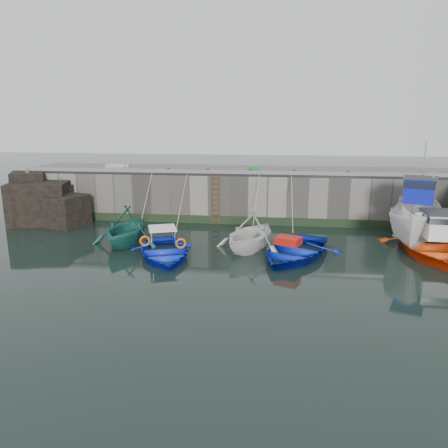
# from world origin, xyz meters

# --- Properties ---
(ground) EXTENTS (120.00, 120.00, 0.00)m
(ground) POSITION_xyz_m (0.00, 0.00, 0.00)
(ground) COLOR black
(ground) RESTS_ON ground
(quay_back) EXTENTS (30.00, 5.00, 3.00)m
(quay_back) POSITION_xyz_m (0.00, 12.50, 1.50)
(quay_back) COLOR slate
(quay_back) RESTS_ON ground
(road_back) EXTENTS (30.00, 5.00, 0.16)m
(road_back) POSITION_xyz_m (0.00, 12.50, 3.08)
(road_back) COLOR black
(road_back) RESTS_ON quay_back
(kerb_back) EXTENTS (30.00, 0.30, 0.20)m
(kerb_back) POSITION_xyz_m (0.00, 10.15, 3.26)
(kerb_back) COLOR slate
(kerb_back) RESTS_ON road_back
(algae_back) EXTENTS (30.00, 0.08, 0.50)m
(algae_back) POSITION_xyz_m (0.00, 9.96, 0.25)
(algae_back) COLOR black
(algae_back) RESTS_ON ground
(rock_outcrop) EXTENTS (5.85, 4.24, 3.41)m
(rock_outcrop) POSITION_xyz_m (-12.92, 9.11, 1.26)
(rock_outcrop) COLOR black
(rock_outcrop) RESTS_ON ground
(ladder) EXTENTS (0.51, 0.08, 3.20)m
(ladder) POSITION_xyz_m (-2.00, 9.91, 1.59)
(ladder) COLOR #3F1E0F
(ladder) RESTS_ON ground
(boat_near_white) EXTENTS (3.93, 4.52, 2.33)m
(boat_near_white) POSITION_xyz_m (-6.09, 5.04, 0.00)
(boat_near_white) COLOR #1A5C52
(boat_near_white) RESTS_ON ground
(boat_near_white_rope) EXTENTS (0.04, 3.58, 3.10)m
(boat_near_white_rope) POSITION_xyz_m (-6.09, 8.77, 0.00)
(boat_near_white_rope) COLOR tan
(boat_near_white_rope) RESTS_ON ground
(boat_near_blue) EXTENTS (4.89, 5.75, 1.01)m
(boat_near_blue) POSITION_xyz_m (-3.55, 3.12, 0.00)
(boat_near_blue) COLOR #0D27D0
(boat_near_blue) RESTS_ON ground
(boat_near_blue_rope) EXTENTS (0.04, 5.09, 3.10)m
(boat_near_blue_rope) POSITION_xyz_m (-3.55, 7.81, 0.00)
(boat_near_blue_rope) COLOR tan
(boat_near_blue_rope) RESTS_ON ground
(boat_near_blacktrim) EXTENTS (5.18, 5.50, 2.31)m
(boat_near_blacktrim) POSITION_xyz_m (0.51, 4.82, 0.00)
(boat_near_blacktrim) COLOR silver
(boat_near_blacktrim) RESTS_ON ground
(boat_near_blacktrim_rope) EXTENTS (0.04, 3.73, 3.10)m
(boat_near_blacktrim_rope) POSITION_xyz_m (0.51, 8.66, 0.00)
(boat_near_blacktrim_rope) COLOR tan
(boat_near_blacktrim_rope) RESTS_ON ground
(boat_near_navy) EXTENTS (5.74, 6.53, 1.12)m
(boat_near_navy) POSITION_xyz_m (2.71, 3.89, 0.00)
(boat_near_navy) COLOR #0B21B0
(boat_near_navy) RESTS_ON ground
(boat_near_navy_rope) EXTENTS (0.04, 4.45, 3.10)m
(boat_near_navy_rope) POSITION_xyz_m (2.71, 8.20, 0.00)
(boat_near_navy_rope) COLOR tan
(boat_near_navy_rope) RESTS_ON ground
(boat_far_white) EXTENTS (4.78, 7.35, 5.66)m
(boat_far_white) POSITION_xyz_m (9.20, 7.08, 1.11)
(boat_far_white) COLOR white
(boat_far_white) RESTS_ON ground
(boat_far_orange) EXTENTS (4.80, 6.59, 4.34)m
(boat_far_orange) POSITION_xyz_m (9.50, 5.09, 0.43)
(boat_far_orange) COLOR #FF460D
(boat_far_orange) RESTS_ON ground
(fish_crate) EXTENTS (0.70, 0.52, 0.28)m
(fish_crate) POSITION_xyz_m (0.30, 11.51, 3.30)
(fish_crate) COLOR #157729
(fish_crate) RESTS_ON road_back
(railing) EXTENTS (1.60, 1.05, 1.00)m
(railing) POSITION_xyz_m (-8.75, 11.25, 3.36)
(railing) COLOR #A5A8AD
(railing) RESTS_ON road_back
(bollard_a) EXTENTS (0.18, 0.18, 0.28)m
(bollard_a) POSITION_xyz_m (-5.00, 10.25, 3.30)
(bollard_a) COLOR #3F1E0F
(bollard_a) RESTS_ON road_back
(bollard_b) EXTENTS (0.18, 0.18, 0.28)m
(bollard_b) POSITION_xyz_m (-2.50, 10.25, 3.30)
(bollard_b) COLOR #3F1E0F
(bollard_b) RESTS_ON road_back
(bollard_c) EXTENTS (0.18, 0.18, 0.28)m
(bollard_c) POSITION_xyz_m (0.20, 10.25, 3.30)
(bollard_c) COLOR #3F1E0F
(bollard_c) RESTS_ON road_back
(bollard_d) EXTENTS (0.18, 0.18, 0.28)m
(bollard_d) POSITION_xyz_m (2.80, 10.25, 3.30)
(bollard_d) COLOR #3F1E0F
(bollard_d) RESTS_ON road_back
(bollard_e) EXTENTS (0.18, 0.18, 0.28)m
(bollard_e) POSITION_xyz_m (6.00, 10.25, 3.30)
(bollard_e) COLOR #3F1E0F
(bollard_e) RESTS_ON road_back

